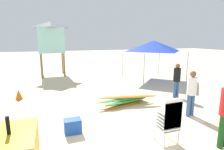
{
  "coord_description": "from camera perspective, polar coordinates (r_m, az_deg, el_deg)",
  "views": [
    {
      "loc": [
        -1.87,
        -3.86,
        2.7
      ],
      "look_at": [
        0.63,
        3.13,
        1.23
      ],
      "focal_mm": 29.2,
      "sensor_mm": 36.0,
      "label": 1
    }
  ],
  "objects": [
    {
      "name": "cooler_box",
      "position": [
        5.63,
        -12.2,
        -15.34
      ],
      "size": [
        0.48,
        0.34,
        0.42
      ],
      "primitive_type": "cube",
      "color": "blue",
      "rests_on": "ground"
    },
    {
      "name": "lifeguard_near_left",
      "position": [
        8.97,
        19.64,
        -0.95
      ],
      "size": [
        0.32,
        0.32,
        1.61
      ],
      "color": "#33598C",
      "rests_on": "ground"
    },
    {
      "name": "lifeguard_tower",
      "position": [
        14.31,
        -18.57,
        11.19
      ],
      "size": [
        1.98,
        1.98,
        3.96
      ],
      "color": "olive",
      "rests_on": "ground"
    },
    {
      "name": "ground",
      "position": [
        5.07,
        5.59,
        -21.08
      ],
      "size": [
        80.0,
        80.0,
        0.0
      ],
      "primitive_type": "plane",
      "color": "beige"
    },
    {
      "name": "traffic_cone_near",
      "position": [
        9.33,
        -27.18,
        -5.43
      ],
      "size": [
        0.32,
        0.32,
        0.46
      ],
      "primitive_type": "cone",
      "color": "orange",
      "rests_on": "ground"
    },
    {
      "name": "popup_canopy",
      "position": [
        12.44,
        12.87,
        8.86
      ],
      "size": [
        3.11,
        3.11,
        2.61
      ],
      "color": "#B2B2B7",
      "rests_on": "ground"
    },
    {
      "name": "stacked_plastic_chairs",
      "position": [
        4.94,
        17.68,
        -12.7
      ],
      "size": [
        0.48,
        0.48,
        1.29
      ],
      "color": "white",
      "rests_on": "ground"
    },
    {
      "name": "surfboard_pile",
      "position": [
        7.63,
        4.68,
        -7.93
      ],
      "size": [
        2.68,
        0.85,
        0.4
      ],
      "color": "orange",
      "rests_on": "ground"
    },
    {
      "name": "lifeguard_near_right",
      "position": [
        6.95,
        23.66,
        -4.5
      ],
      "size": [
        0.32,
        0.32,
        1.63
      ],
      "color": "#33598C",
      "rests_on": "ground"
    }
  ]
}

